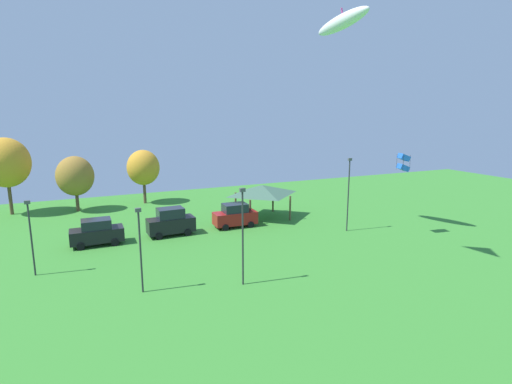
% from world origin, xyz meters
% --- Properties ---
extents(kite_flying_1, '(1.12, 1.04, 1.65)m').
position_xyz_m(kite_flying_1, '(18.94, 30.26, 6.81)').
color(kite_flying_1, blue).
extents(kite_flying_2, '(2.44, 6.00, 2.39)m').
position_xyz_m(kite_flying_2, '(14.17, 33.61, 18.87)').
color(kite_flying_2, white).
extents(parked_car_leftmost, '(4.34, 2.04, 2.27)m').
position_xyz_m(parked_car_leftmost, '(-6.64, 38.73, 1.12)').
color(parked_car_leftmost, black).
rests_on(parked_car_leftmost, ground).
extents(parked_car_second_from_left, '(4.34, 2.10, 2.58)m').
position_xyz_m(parked_car_second_from_left, '(-0.25, 38.93, 1.25)').
color(parked_car_second_from_left, black).
rests_on(parked_car_second_from_left, ground).
extents(parked_car_third_from_left, '(4.26, 2.09, 2.37)m').
position_xyz_m(parked_car_third_from_left, '(6.15, 39.06, 1.16)').
color(parked_car_third_from_left, maroon).
rests_on(parked_car_third_from_left, ground).
extents(park_pavilion, '(5.92, 5.25, 3.60)m').
position_xyz_m(park_pavilion, '(10.08, 41.09, 3.08)').
color(park_pavilion, brown).
rests_on(park_pavilion, ground).
extents(light_post_0, '(0.36, 0.20, 5.37)m').
position_xyz_m(light_post_0, '(-10.98, 33.52, 3.07)').
color(light_post_0, '#2D2D33').
rests_on(light_post_0, ground).
extents(light_post_1, '(0.36, 0.20, 6.51)m').
position_xyz_m(light_post_1, '(1.75, 26.20, 3.66)').
color(light_post_1, '#2D2D33').
rests_on(light_post_1, ground).
extents(light_post_2, '(0.36, 0.20, 7.02)m').
position_xyz_m(light_post_2, '(15.48, 33.41, 3.92)').
color(light_post_2, '#2D2D33').
rests_on(light_post_2, ground).
extents(light_post_3, '(0.36, 0.20, 5.49)m').
position_xyz_m(light_post_3, '(-4.50, 27.73, 3.13)').
color(light_post_3, '#2D2D33').
rests_on(light_post_3, ground).
extents(treeline_tree_1, '(4.96, 4.96, 8.55)m').
position_xyz_m(treeline_tree_1, '(-14.84, 53.85, 5.80)').
color(treeline_tree_1, brown).
rests_on(treeline_tree_1, ground).
extents(treeline_tree_2, '(4.11, 4.11, 6.36)m').
position_xyz_m(treeline_tree_2, '(-8.09, 52.50, 4.09)').
color(treeline_tree_2, brown).
rests_on(treeline_tree_2, ground).
extents(treeline_tree_3, '(3.95, 3.95, 6.68)m').
position_xyz_m(treeline_tree_3, '(-0.36, 53.55, 4.49)').
color(treeline_tree_3, brown).
rests_on(treeline_tree_3, ground).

